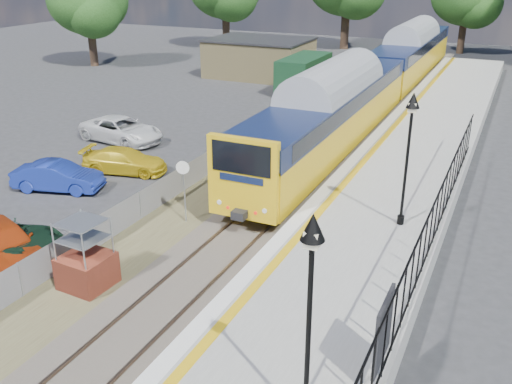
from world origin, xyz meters
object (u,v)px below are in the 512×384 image
Objects in this scene: car_red at (2,243)px; train at (381,75)px; speed_sign at (184,182)px; car_yellow at (125,161)px; car_white at (121,130)px; car_blue at (58,176)px; brick_plinth at (85,256)px; victorian_lamp_north at (410,129)px; victorian_lamp_south at (311,275)px.

train is at bearing 5.47° from car_red.
train reaches higher than speed_sign.
car_white is (-3.11, 3.84, 0.10)m from car_yellow.
speed_sign is 6.86m from car_blue.
brick_plinth is 5.23m from speed_sign.
train is (-5.30, 18.81, -1.96)m from victorian_lamp_north.
train is at bearing -38.67° from car_yellow.
victorian_lamp_north is at bearing 91.15° from victorian_lamp_south.
car_red is (-6.38, -25.46, -1.62)m from train.
victorian_lamp_south is 2.03× the size of brick_plinth.
victorian_lamp_north reaches higher than car_blue.
victorian_lamp_south is 0.94× the size of car_white.
car_white is (-16.39, 5.90, -3.62)m from victorian_lamp_north.
car_yellow is 0.82× the size of car_white.
car_red is 1.10× the size of car_blue.
brick_plinth is 10.16m from car_yellow.
car_red reaches higher than car_blue.
car_red is at bearing -145.80° from speed_sign.
speed_sign is at bearing -110.20° from car_blue.
train is at bearing 100.81° from victorian_lamp_south.
brick_plinth is (-8.12, -6.68, -3.21)m from victorian_lamp_north.
car_yellow is at bearing 29.96° from car_red.
car_yellow is (-5.16, 8.74, -0.51)m from brick_plinth.
victorian_lamp_north is 13.91m from car_red.
car_red is (-11.68, -6.65, -3.57)m from victorian_lamp_north.
train is 18.64m from car_yellow.
car_white is (-16.59, 15.90, -3.62)m from victorian_lamp_south.
train is 26.30m from car_red.
victorian_lamp_north reaches higher than car_red.
victorian_lamp_south and victorian_lamp_north have the same top height.
train is 10.56× the size of car_blue.
victorian_lamp_north is at bearing -101.12° from car_white.
car_red is (-3.56, 0.03, -0.37)m from brick_plinth.
car_yellow is (-13.48, 12.06, -3.72)m from victorian_lamp_south.
train is at bearing -32.00° from car_white.
car_yellow is at bearing 138.19° from victorian_lamp_south.
speed_sign is 0.65× the size of car_blue.
car_yellow is at bearing -115.48° from train.
speed_sign is (0.32, 5.19, 0.60)m from brick_plinth.
victorian_lamp_south is 18.47m from car_yellow.
car_red reaches higher than car_white.
train reaches higher than car_yellow.
brick_plinth is at bearing -138.00° from car_white.
car_blue is 7.12m from car_white.
car_blue reaches higher than car_yellow.
victorian_lamp_south is at bearing -125.11° from car_white.
victorian_lamp_north is 1.82× the size of speed_sign.
car_white is at bearing -130.66° from train.
car_red is at bearing -168.98° from car_blue.
car_white is at bearing 123.34° from brick_plinth.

